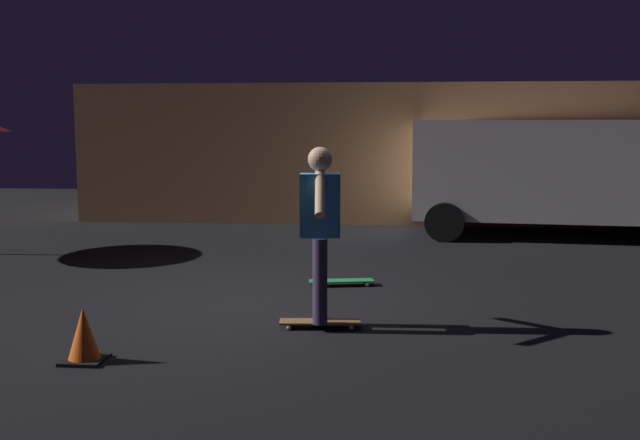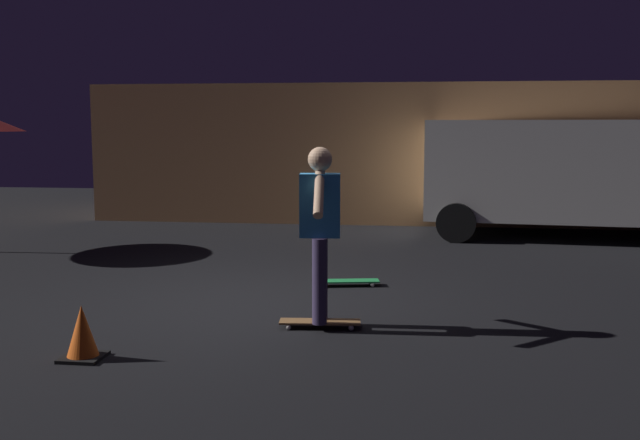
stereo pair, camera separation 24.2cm
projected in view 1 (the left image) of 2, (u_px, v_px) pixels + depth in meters
name	position (u px, v px, depth m)	size (l,w,h in m)	color
ground_plane	(252.00, 303.00, 8.15)	(28.00, 28.00, 0.00)	black
low_building	(372.00, 151.00, 16.14)	(11.80, 3.77, 2.76)	tan
parked_van	(548.00, 170.00, 12.92)	(4.75, 2.56, 2.03)	silver
skateboard_ridden	(320.00, 322.00, 7.12)	(0.80, 0.28, 0.07)	olive
skateboard_spare	(342.00, 281.00, 8.99)	(0.80, 0.35, 0.07)	green
skater	(320.00, 221.00, 7.00)	(0.40, 0.99, 1.67)	#382D4C
traffic_cone	(84.00, 337.00, 6.09)	(0.34, 0.34, 0.46)	black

